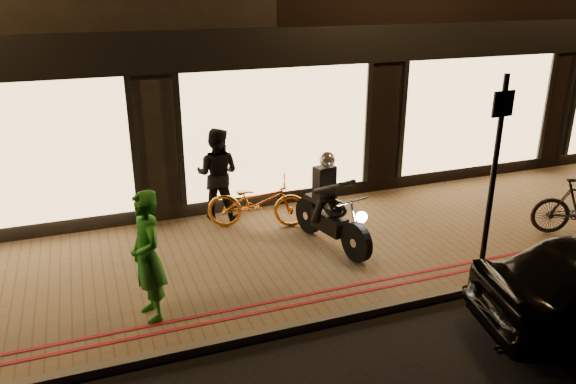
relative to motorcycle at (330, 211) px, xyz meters
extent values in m
plane|color=black|center=(-0.21, -2.01, -0.73)|extent=(90.00, 90.00, 0.00)
cube|color=brown|center=(-0.21, -0.01, -0.67)|extent=(50.00, 4.00, 0.12)
cube|color=#59544C|center=(-0.21, -1.96, -0.67)|extent=(50.00, 0.14, 0.12)
cube|color=maroon|center=(-0.21, -1.56, -0.61)|extent=(50.00, 0.06, 0.01)
cube|color=maroon|center=(-0.21, -1.36, -0.61)|extent=(50.00, 0.06, 0.01)
cube|color=black|center=(-0.21, 1.94, 2.42)|extent=(48.00, 0.12, 0.70)
cube|color=#FFC77F|center=(-4.71, 1.93, 0.88)|extent=(3.60, 0.06, 2.38)
cube|color=#FFC77F|center=(-0.21, 1.93, 0.88)|extent=(3.60, 0.06, 2.38)
cube|color=#FFC77F|center=(4.29, 1.93, 0.88)|extent=(3.60, 0.06, 2.38)
cylinder|color=black|center=(0.15, -0.67, -0.29)|extent=(0.26, 0.65, 0.64)
cylinder|color=black|center=(-0.13, 0.60, -0.29)|extent=(0.26, 0.65, 0.64)
cylinder|color=silver|center=(0.15, -0.67, -0.29)|extent=(0.17, 0.17, 0.14)
cylinder|color=silver|center=(-0.13, 0.60, -0.29)|extent=(0.17, 0.17, 0.14)
cube|color=black|center=(0.00, 0.01, -0.21)|extent=(0.41, 0.74, 0.30)
ellipsoid|color=black|center=(0.03, -0.12, 0.09)|extent=(0.43, 0.56, 0.29)
cube|color=black|center=(-0.07, 0.30, 0.09)|extent=(0.33, 0.58, 0.09)
cylinder|color=silver|center=(0.12, -0.53, 0.34)|extent=(0.59, 0.16, 0.03)
cylinder|color=silver|center=(0.14, -0.62, 0.01)|extent=(0.12, 0.33, 0.71)
sphere|color=white|center=(0.17, -0.76, 0.17)|extent=(0.20, 0.20, 0.17)
cylinder|color=silver|center=(0.02, 0.48, -0.33)|extent=(0.19, 0.55, 0.07)
cube|color=black|center=(-0.04, 0.18, 0.44)|extent=(0.38, 0.29, 0.55)
sphere|color=#B5B7BD|center=(-0.03, 0.12, 0.85)|extent=(0.31, 0.31, 0.26)
cylinder|color=black|center=(-0.13, -0.17, 0.47)|extent=(0.30, 0.59, 0.34)
cylinder|color=black|center=(0.19, -0.10, 0.47)|extent=(0.14, 0.61, 0.34)
cylinder|color=black|center=(-0.17, 0.11, -0.01)|extent=(0.24, 0.29, 0.46)
cylinder|color=black|center=(0.10, 0.17, -0.01)|extent=(0.14, 0.28, 0.46)
cylinder|color=black|center=(1.67, -1.76, 0.89)|extent=(0.09, 0.09, 3.00)
cube|color=black|center=(1.67, -1.76, 1.99)|extent=(0.35, 0.06, 0.35)
imported|color=orange|center=(-0.89, 1.14, -0.14)|extent=(1.89, 1.19, 0.94)
imported|color=#21751F|center=(-3.07, -1.14, 0.26)|extent=(0.55, 0.71, 1.75)
imported|color=black|center=(-1.45, 1.79, 0.24)|extent=(1.04, 0.97, 1.71)
camera|label=1|loc=(-3.62, -7.71, 3.51)|focal=35.00mm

